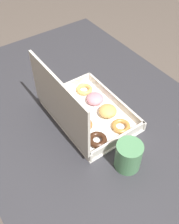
{
  "coord_description": "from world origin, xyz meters",
  "views": [
    {
      "loc": [
        -0.51,
        0.36,
        1.41
      ],
      "look_at": [
        0.0,
        -0.0,
        0.75
      ],
      "focal_mm": 42.0,
      "sensor_mm": 36.0,
      "label": 1
    }
  ],
  "objects": [
    {
      "name": "dining_table",
      "position": [
        0.0,
        0.0,
        0.63
      ],
      "size": [
        1.19,
        0.78,
        0.74
      ],
      "color": "#2D2D33",
      "rests_on": "ground_plane"
    },
    {
      "name": "coffee_mug",
      "position": [
        -0.22,
        0.02,
        0.78
      ],
      "size": [
        0.08,
        0.08,
        0.09
      ],
      "color": "#4C8456",
      "rests_on": "dining_table"
    },
    {
      "name": "ground_plane",
      "position": [
        0.0,
        0.0,
        0.0
      ],
      "size": [
        8.0,
        8.0,
        0.0
      ],
      "primitive_type": "plane",
      "color": "#564C44"
    },
    {
      "name": "donut_box",
      "position": [
        0.0,
        0.03,
        0.78
      ],
      "size": [
        0.32,
        0.23,
        0.23
      ],
      "color": "white",
      "rests_on": "dining_table"
    }
  ]
}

